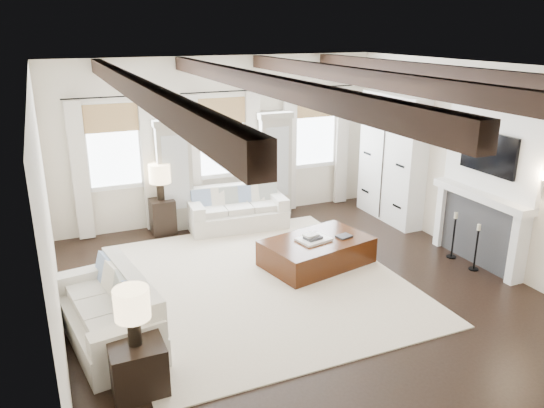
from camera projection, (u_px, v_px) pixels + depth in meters
name	position (u px, v px, depth m)	size (l,w,h in m)	color
ground	(306.00, 298.00, 7.61)	(7.50, 7.50, 0.00)	black
room_shell	(326.00, 152.00, 8.07)	(6.54, 7.54, 3.22)	white
area_rug	(260.00, 282.00, 8.09)	(4.13, 4.62, 0.02)	beige
sofa_back	(237.00, 211.00, 10.24)	(1.91, 0.98, 0.80)	silver
sofa_left	(112.00, 314.00, 6.55)	(1.16, 2.06, 0.83)	silver
ottoman	(317.00, 252.00, 8.63)	(1.69, 1.06, 0.44)	black
tray	(314.00, 239.00, 8.50)	(0.50, 0.38, 0.04)	white
book_lower	(313.00, 238.00, 8.47)	(0.26, 0.20, 0.04)	#262628
book_upper	(311.00, 235.00, 8.48)	(0.22, 0.17, 0.03)	beige
book_loose	(344.00, 236.00, 8.65)	(0.24, 0.18, 0.03)	#262628
side_table_front	(138.00, 367.00, 5.62)	(0.57, 0.57, 0.57)	black
lamp_front	(132.00, 307.00, 5.39)	(0.37, 0.37, 0.64)	black
side_table_back	(163.00, 216.00, 9.95)	(0.44, 0.44, 0.66)	black
lamp_back	(160.00, 176.00, 9.70)	(0.39, 0.39, 0.68)	black
candlestick_near	(476.00, 251.00, 8.42)	(0.16, 0.16, 0.78)	black
candlestick_far	(453.00, 239.00, 8.86)	(0.16, 0.16, 0.80)	black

